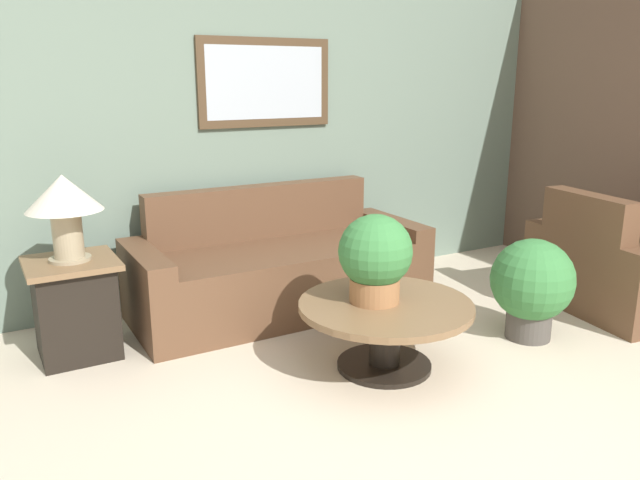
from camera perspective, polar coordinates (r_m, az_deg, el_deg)
ground_plane at (r=3.06m, az=20.92°, el=-19.27°), size 20.00×20.00×0.00m
wall_back at (r=4.91m, az=-4.79°, el=10.52°), size 7.19×0.09×2.60m
couch_main at (r=4.56m, az=-3.76°, el=-2.74°), size 2.12×0.85×0.87m
armchair at (r=5.08m, az=25.61°, el=-2.40°), size 1.04×1.21×0.87m
coffee_table at (r=3.66m, az=5.99°, el=-7.32°), size 1.01×1.01×0.41m
side_table at (r=4.08m, az=-21.46°, el=-5.72°), size 0.52×0.52×0.60m
table_lamp at (r=3.92m, az=-22.35°, el=3.29°), size 0.44×0.44×0.51m
potted_plant_on_table at (r=3.55m, az=5.08°, el=-1.51°), size 0.42×0.42×0.51m
potted_plant_floor at (r=4.25m, az=18.81°, el=-3.85°), size 0.53×0.53×0.66m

